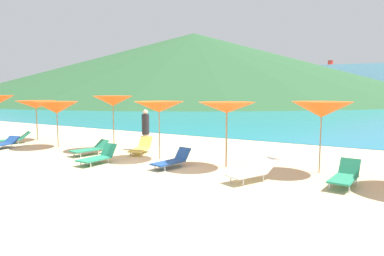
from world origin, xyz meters
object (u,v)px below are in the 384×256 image
at_px(lounge_chair_5, 3,143).
at_px(beachgoer_1, 146,128).
at_px(lounge_chair_3, 172,160).
at_px(lounge_chair_4, 13,139).
at_px(lounge_chair_6, 98,156).
at_px(lounge_chair_1, 141,147).
at_px(umbrella_1, 36,105).
at_px(umbrella_3, 113,101).
at_px(lounge_chair_2, 253,171).
at_px(umbrella_5, 227,108).
at_px(lounge_chair_0, 90,148).
at_px(umbrella_4, 159,107).
at_px(umbrella_6, 322,110).
at_px(cruise_ship, 343,81).
at_px(lounge_chair_8, 345,176).
at_px(umbrella_2, 57,108).

bearing_deg(lounge_chair_5, beachgoer_1, 15.66).
height_order(lounge_chair_3, lounge_chair_5, lounge_chair_3).
relative_size(lounge_chair_4, lounge_chair_6, 1.15).
bearing_deg(lounge_chair_1, lounge_chair_5, -179.86).
xyz_separation_m(umbrella_1, lounge_chair_6, (7.01, -2.60, -1.61)).
height_order(umbrella_3, lounge_chair_2, umbrella_3).
relative_size(umbrella_5, lounge_chair_0, 1.37).
bearing_deg(umbrella_4, lounge_chair_2, -16.68).
bearing_deg(lounge_chair_4, umbrella_6, 28.78).
relative_size(lounge_chair_5, beachgoer_1, 0.86).
relative_size(umbrella_5, cruise_ship, 0.03).
distance_m(lounge_chair_0, lounge_chair_3, 4.18).
distance_m(umbrella_5, beachgoer_1, 4.89).
relative_size(lounge_chair_2, lounge_chair_8, 1.11).
distance_m(umbrella_1, lounge_chair_5, 3.05).
relative_size(umbrella_1, beachgoer_1, 1.17).
bearing_deg(umbrella_5, umbrella_4, -179.47).
relative_size(umbrella_6, lounge_chair_0, 1.40).
height_order(umbrella_4, lounge_chair_5, umbrella_4).
distance_m(lounge_chair_6, beachgoer_1, 3.33).
distance_m(lounge_chair_1, beachgoer_1, 1.16).
bearing_deg(lounge_chair_3, lounge_chair_0, -173.01).
xyz_separation_m(lounge_chair_0, lounge_chair_4, (-5.49, 0.19, -0.01)).
bearing_deg(lounge_chair_2, lounge_chair_5, -154.50).
xyz_separation_m(lounge_chair_6, beachgoer_1, (-0.37, 3.24, 0.68)).
height_order(lounge_chair_2, lounge_chair_3, lounge_chair_3).
distance_m(lounge_chair_6, lounge_chair_8, 8.11).
relative_size(umbrella_4, lounge_chair_8, 1.40).
height_order(umbrella_1, umbrella_6, umbrella_6).
height_order(lounge_chair_3, cruise_ship, cruise_ship).
xyz_separation_m(lounge_chair_0, beachgoer_1, (1.17, 2.16, 0.68)).
bearing_deg(lounge_chair_5, umbrella_3, 12.94).
bearing_deg(umbrella_4, beachgoer_1, 141.06).
height_order(lounge_chair_2, lounge_chair_6, lounge_chair_6).
xyz_separation_m(umbrella_2, lounge_chair_0, (2.71, -0.61, -1.57)).
xyz_separation_m(umbrella_3, beachgoer_1, (1.08, 0.85, -1.21)).
height_order(umbrella_6, lounge_chair_1, umbrella_6).
distance_m(lounge_chair_1, lounge_chair_2, 5.89).
xyz_separation_m(lounge_chair_0, lounge_chair_8, (9.55, 0.22, 0.03)).
bearing_deg(lounge_chair_2, lounge_chair_6, -150.71).
distance_m(umbrella_3, lounge_chair_8, 9.70).
bearing_deg(umbrella_2, umbrella_1, 161.68).
relative_size(lounge_chair_3, lounge_chair_5, 1.03).
xyz_separation_m(lounge_chair_0, lounge_chair_5, (-4.54, -0.89, -0.02)).
height_order(umbrella_2, cruise_ship, cruise_ship).
relative_size(lounge_chair_0, lounge_chair_3, 1.03).
xyz_separation_m(umbrella_4, lounge_chair_1, (-1.37, 0.60, -1.74)).
bearing_deg(lounge_chair_0, beachgoer_1, 73.69).
xyz_separation_m(umbrella_3, lounge_chair_3, (4.08, -1.55, -1.91)).
bearing_deg(lounge_chair_1, umbrella_1, 158.68).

